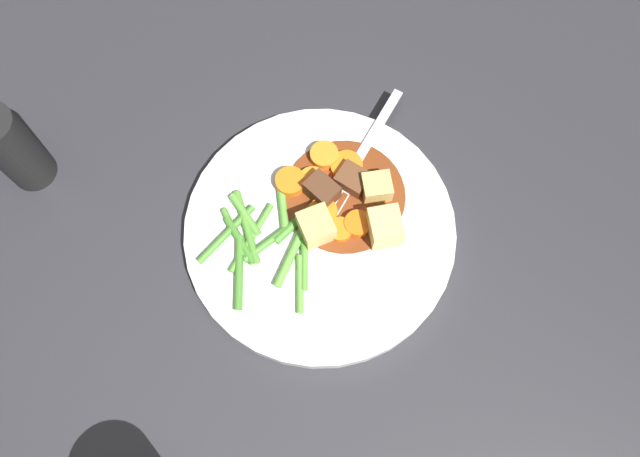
# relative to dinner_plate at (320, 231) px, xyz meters

# --- Properties ---
(ground_plane) EXTENTS (3.00, 3.00, 0.00)m
(ground_plane) POSITION_rel_dinner_plate_xyz_m (0.00, 0.00, -0.01)
(ground_plane) COLOR #2D2D33
(dinner_plate) EXTENTS (0.27, 0.27, 0.02)m
(dinner_plate) POSITION_rel_dinner_plate_xyz_m (0.00, 0.00, 0.00)
(dinner_plate) COLOR white
(dinner_plate) RESTS_ON ground_plane
(stew_sauce) EXTENTS (0.12, 0.12, 0.00)m
(stew_sauce) POSITION_rel_dinner_plate_xyz_m (0.04, 0.01, 0.01)
(stew_sauce) COLOR brown
(stew_sauce) RESTS_ON dinner_plate
(carrot_slice_0) EXTENTS (0.04, 0.04, 0.01)m
(carrot_slice_0) POSITION_rel_dinner_plate_xyz_m (0.01, 0.06, 0.02)
(carrot_slice_0) COLOR orange
(carrot_slice_0) RESTS_ON dinner_plate
(carrot_slice_1) EXTENTS (0.04, 0.04, 0.01)m
(carrot_slice_1) POSITION_rel_dinner_plate_xyz_m (0.01, 0.01, 0.01)
(carrot_slice_1) COLOR orange
(carrot_slice_1) RESTS_ON dinner_plate
(carrot_slice_2) EXTENTS (0.04, 0.04, 0.01)m
(carrot_slice_2) POSITION_rel_dinner_plate_xyz_m (0.03, 0.04, 0.01)
(carrot_slice_2) COLOR orange
(carrot_slice_2) RESTS_ON dinner_plate
(carrot_slice_3) EXTENTS (0.04, 0.04, 0.01)m
(carrot_slice_3) POSITION_rel_dinner_plate_xyz_m (0.03, -0.02, 0.02)
(carrot_slice_3) COLOR orange
(carrot_slice_3) RESTS_ON dinner_plate
(carrot_slice_4) EXTENTS (0.04, 0.04, 0.01)m
(carrot_slice_4) POSITION_rel_dinner_plate_xyz_m (0.06, 0.03, 0.01)
(carrot_slice_4) COLOR orange
(carrot_slice_4) RESTS_ON dinner_plate
(carrot_slice_5) EXTENTS (0.03, 0.03, 0.01)m
(carrot_slice_5) POSITION_rel_dinner_plate_xyz_m (0.01, -0.02, 0.01)
(carrot_slice_5) COLOR orange
(carrot_slice_5) RESTS_ON dinner_plate
(carrot_slice_6) EXTENTS (0.03, 0.03, 0.01)m
(carrot_slice_6) POSITION_rel_dinner_plate_xyz_m (0.05, 0.06, 0.02)
(carrot_slice_6) COLOR orange
(carrot_slice_6) RESTS_ON dinner_plate
(potato_chunk_0) EXTENTS (0.04, 0.05, 0.03)m
(potato_chunk_0) POSITION_rel_dinner_plate_xyz_m (0.05, -0.04, 0.02)
(potato_chunk_0) COLOR #E5CC7A
(potato_chunk_0) RESTS_ON dinner_plate
(potato_chunk_1) EXTENTS (0.04, 0.04, 0.03)m
(potato_chunk_1) POSITION_rel_dinner_plate_xyz_m (-0.01, -0.00, 0.02)
(potato_chunk_1) COLOR #DBBC6B
(potato_chunk_1) RESTS_ON dinner_plate
(potato_chunk_2) EXTENTS (0.04, 0.04, 0.02)m
(potato_chunk_2) POSITION_rel_dinner_plate_xyz_m (0.07, -0.01, 0.02)
(potato_chunk_2) COLOR #DBBC6B
(potato_chunk_2) RESTS_ON dinner_plate
(meat_chunk_0) EXTENTS (0.03, 0.04, 0.02)m
(meat_chunk_0) POSITION_rel_dinner_plate_xyz_m (0.06, 0.02, 0.02)
(meat_chunk_0) COLOR brown
(meat_chunk_0) RESTS_ON dinner_plate
(meat_chunk_1) EXTENTS (0.03, 0.03, 0.03)m
(meat_chunk_1) POSITION_rel_dinner_plate_xyz_m (0.02, 0.03, 0.02)
(meat_chunk_1) COLOR #56331E
(meat_chunk_1) RESTS_ON dinner_plate
(green_bean_0) EXTENTS (0.02, 0.05, 0.01)m
(green_bean_0) POSITION_rel_dinner_plate_xyz_m (-0.07, 0.04, 0.01)
(green_bean_0) COLOR #4C8E33
(green_bean_0) RESTS_ON dinner_plate
(green_bean_1) EXTENTS (0.01, 0.05, 0.01)m
(green_bean_1) POSITION_rel_dinner_plate_xyz_m (-0.05, 0.06, 0.01)
(green_bean_1) COLOR #66AD42
(green_bean_1) RESTS_ON dinner_plate
(green_bean_2) EXTENTS (0.04, 0.07, 0.01)m
(green_bean_2) POSITION_rel_dinner_plate_xyz_m (-0.06, 0.05, 0.01)
(green_bean_2) COLOR #599E38
(green_bean_2) RESTS_ON dinner_plate
(green_bean_3) EXTENTS (0.08, 0.02, 0.01)m
(green_bean_3) POSITION_rel_dinner_plate_xyz_m (-0.07, 0.06, 0.01)
(green_bean_3) COLOR #4C8E33
(green_bean_3) RESTS_ON dinner_plate
(green_bean_4) EXTENTS (0.04, 0.05, 0.01)m
(green_bean_4) POSITION_rel_dinner_plate_xyz_m (-0.05, -0.03, 0.01)
(green_bean_4) COLOR #66AD42
(green_bean_4) RESTS_ON dinner_plate
(green_bean_5) EXTENTS (0.08, 0.03, 0.01)m
(green_bean_5) POSITION_rel_dinner_plate_xyz_m (-0.06, 0.04, 0.01)
(green_bean_5) COLOR #599E38
(green_bean_5) RESTS_ON dinner_plate
(green_bean_6) EXTENTS (0.05, 0.06, 0.01)m
(green_bean_6) POSITION_rel_dinner_plate_xyz_m (-0.09, 0.02, 0.01)
(green_bean_6) COLOR #4C8E33
(green_bean_6) RESTS_ON dinner_plate
(green_bean_7) EXTENTS (0.08, 0.04, 0.01)m
(green_bean_7) POSITION_rel_dinner_plate_xyz_m (-0.03, 0.00, 0.01)
(green_bean_7) COLOR #66AD42
(green_bean_7) RESTS_ON dinner_plate
(green_bean_8) EXTENTS (0.02, 0.06, 0.01)m
(green_bean_8) POSITION_rel_dinner_plate_xyz_m (-0.07, 0.05, 0.01)
(green_bean_8) COLOR #599E38
(green_bean_8) RESTS_ON dinner_plate
(green_bean_9) EXTENTS (0.04, 0.05, 0.01)m
(green_bean_9) POSITION_rel_dinner_plate_xyz_m (-0.01, 0.04, 0.01)
(green_bean_9) COLOR #66AD42
(green_bean_9) RESTS_ON dinner_plate
(green_bean_10) EXTENTS (0.07, 0.01, 0.01)m
(green_bean_10) POSITION_rel_dinner_plate_xyz_m (-0.01, 0.02, 0.01)
(green_bean_10) COLOR #4C8E33
(green_bean_10) RESTS_ON dinner_plate
(green_bean_11) EXTENTS (0.05, 0.05, 0.01)m
(green_bean_11) POSITION_rel_dinner_plate_xyz_m (-0.03, -0.01, 0.01)
(green_bean_11) COLOR #599E38
(green_bean_11) RESTS_ON dinner_plate
(green_bean_12) EXTENTS (0.08, 0.01, 0.01)m
(green_bean_12) POSITION_rel_dinner_plate_xyz_m (-0.04, 0.02, 0.01)
(green_bean_12) COLOR #4C8E33
(green_bean_12) RESTS_ON dinner_plate
(fork) EXTENTS (0.17, 0.07, 0.00)m
(fork) POSITION_rel_dinner_plate_xyz_m (0.08, 0.03, 0.01)
(fork) COLOR silver
(fork) RESTS_ON dinner_plate
(pepper_mill) EXTENTS (0.05, 0.05, 0.11)m
(pepper_mill) POSITION_rel_dinner_plate_xyz_m (-0.18, 0.25, 0.04)
(pepper_mill) COLOR black
(pepper_mill) RESTS_ON ground_plane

